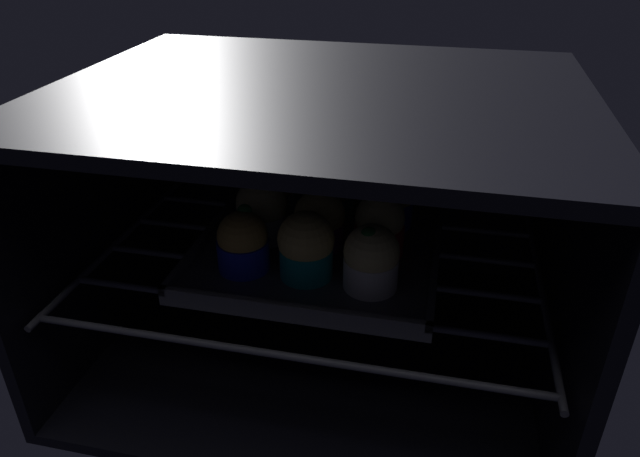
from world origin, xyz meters
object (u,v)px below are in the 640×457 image
(muffin_row2_col2, at_px, (390,201))
(muffin_row2_col1, at_px, (332,193))
(muffin_row0_col0, at_px, (243,243))
(baking_tray, at_px, (320,247))
(muffin_row1_col2, at_px, (380,225))
(muffin_row1_col1, at_px, (317,220))
(muffin_row2_col0, at_px, (277,190))
(muffin_row1_col0, at_px, (262,210))
(muffin_row0_col2, at_px, (371,259))
(muffin_row0_col1, at_px, (305,247))

(muffin_row2_col2, bearing_deg, muffin_row2_col1, 178.18)
(muffin_row0_col0, bearing_deg, muffin_row2_col1, 63.16)
(baking_tray, xyz_separation_m, muffin_row1_col2, (0.07, -0.00, 0.04))
(baking_tray, height_order, muffin_row1_col1, muffin_row1_col1)
(muffin_row2_col0, bearing_deg, muffin_row2_col1, 1.90)
(baking_tray, distance_m, muffin_row2_col0, 0.11)
(muffin_row1_col0, xyz_separation_m, muffin_row2_col0, (-0.00, 0.07, -0.01))
(muffin_row1_col1, bearing_deg, muffin_row2_col1, 87.96)
(baking_tray, bearing_deg, muffin_row2_col2, 42.52)
(baking_tray, distance_m, muffin_row1_col1, 0.04)
(muffin_row0_col0, height_order, muffin_row1_col2, muffin_row1_col2)
(muffin_row2_col0, bearing_deg, muffin_row0_col0, -89.28)
(muffin_row1_col0, xyz_separation_m, muffin_row2_col1, (0.07, 0.08, -0.00))
(muffin_row0_col2, xyz_separation_m, muffin_row1_col2, (-0.00, 0.08, 0.00))
(muffin_row0_col0, distance_m, muffin_row2_col1, 0.17)
(muffin_row1_col0, xyz_separation_m, muffin_row1_col2, (0.15, -0.00, -0.00))
(muffin_row0_col2, xyz_separation_m, muffin_row2_col1, (-0.08, 0.15, 0.00))
(baking_tray, relative_size, muffin_row2_col2, 4.04)
(muffin_row0_col1, distance_m, muffin_row1_col2, 0.10)
(muffin_row2_col0, bearing_deg, muffin_row0_col1, -62.27)
(muffin_row1_col0, height_order, muffin_row2_col1, muffin_row1_col0)
(baking_tray, xyz_separation_m, muffin_row0_col2, (0.08, -0.08, 0.04))
(muffin_row1_col1, relative_size, muffin_row2_col2, 1.01)
(muffin_row2_col1, bearing_deg, muffin_row2_col2, -1.82)
(muffin_row1_col2, relative_size, muffin_row2_col2, 1.09)
(muffin_row0_col2, bearing_deg, muffin_row0_col0, 177.76)
(baking_tray, height_order, muffin_row2_col2, muffin_row2_col2)
(muffin_row2_col0, bearing_deg, muffin_row2_col2, 0.00)
(muffin_row1_col0, relative_size, muffin_row2_col2, 1.11)
(muffin_row0_col2, xyz_separation_m, muffin_row1_col1, (-0.08, 0.08, -0.00))
(muffin_row1_col1, distance_m, muffin_row1_col2, 0.08)
(muffin_row0_col0, distance_m, muffin_row0_col1, 0.07)
(baking_tray, distance_m, muffin_row2_col2, 0.11)
(muffin_row2_col0, height_order, muffin_row2_col2, same)
(muffin_row1_col2, distance_m, muffin_row2_col0, 0.17)
(muffin_row0_col1, relative_size, muffin_row1_col0, 0.98)
(muffin_row1_col2, relative_size, muffin_row2_col0, 1.08)
(muffin_row2_col0, distance_m, muffin_row2_col1, 0.08)
(muffin_row0_col0, bearing_deg, muffin_row1_col2, 24.91)
(muffin_row0_col1, bearing_deg, muffin_row2_col1, 89.84)
(muffin_row1_col1, height_order, muffin_row2_col0, same)
(muffin_row0_col0, bearing_deg, muffin_row0_col2, -2.24)
(muffin_row0_col1, relative_size, muffin_row0_col2, 1.03)
(muffin_row0_col2, relative_size, muffin_row1_col0, 0.95)
(muffin_row2_col1, height_order, muffin_row2_col2, muffin_row2_col1)
(baking_tray, relative_size, muffin_row2_col0, 4.00)
(muffin_row1_col2, distance_m, muffin_row2_col2, 0.08)
(baking_tray, height_order, muffin_row0_col1, muffin_row0_col1)
(muffin_row1_col1, height_order, muffin_row1_col2, muffin_row1_col2)
(muffin_row0_col1, xyz_separation_m, muffin_row1_col2, (0.08, 0.07, -0.00))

